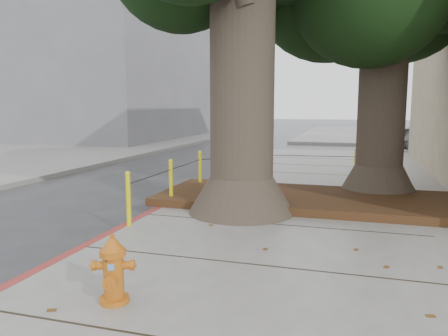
% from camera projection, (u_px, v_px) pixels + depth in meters
% --- Properties ---
extents(ground, '(140.00, 140.00, 0.00)m').
position_uv_depth(ground, '(213.00, 271.00, 5.82)').
color(ground, '#28282B').
rests_on(ground, ground).
extents(sidewalk_far, '(16.00, 20.00, 0.15)m').
position_uv_depth(sidewalk_far, '(414.00, 135.00, 32.56)').
color(sidewalk_far, slate).
rests_on(sidewalk_far, ground).
extents(curb_red, '(0.14, 26.00, 0.16)m').
position_uv_depth(curb_red, '(157.00, 212.00, 8.75)').
color(curb_red, maroon).
rests_on(curb_red, ground).
extents(planter_bed, '(6.40, 2.60, 0.16)m').
position_uv_depth(planter_bed, '(310.00, 199.00, 9.23)').
color(planter_bed, black).
rests_on(planter_bed, sidewalk_main).
extents(building_far_grey, '(12.00, 16.00, 12.00)m').
position_uv_depth(building_far_grey, '(105.00, 50.00, 30.10)').
color(building_far_grey, slate).
rests_on(building_far_grey, ground).
extents(building_far_white, '(12.00, 18.00, 15.00)m').
position_uv_depth(building_far_white, '(195.00, 61.00, 52.28)').
color(building_far_white, silver).
rests_on(building_far_white, ground).
extents(bollard_ring, '(3.79, 5.39, 0.95)m').
position_uv_depth(bollard_ring, '(236.00, 172.00, 10.12)').
color(bollard_ring, yellow).
rests_on(bollard_ring, sidewalk_main).
extents(fire_hydrant, '(0.39, 0.39, 0.73)m').
position_uv_depth(fire_hydrant, '(113.00, 269.00, 4.50)').
color(fire_hydrant, '#C96514').
rests_on(fire_hydrant, sidewalk_main).
extents(car_silver, '(3.79, 1.70, 1.26)m').
position_uv_depth(car_silver, '(421.00, 139.00, 20.96)').
color(car_silver, '#97979C').
rests_on(car_silver, ground).
extents(car_dark, '(1.98, 3.91, 1.09)m').
position_uv_depth(car_dark, '(136.00, 134.00, 25.97)').
color(car_dark, black).
rests_on(car_dark, ground).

